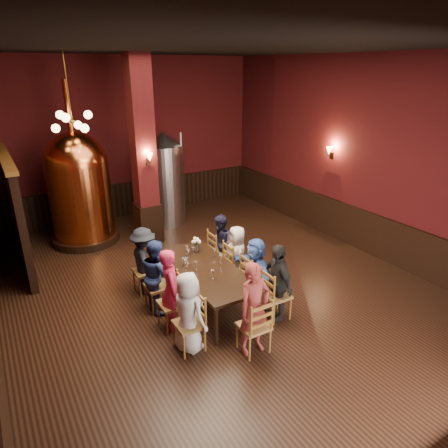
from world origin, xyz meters
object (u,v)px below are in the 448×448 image
copper_kettle (79,187)px  rose_vase (197,243)px  person_2 (157,275)px  steel_vessel (165,179)px  person_0 (188,312)px  person_1 (171,289)px  dining_table (207,271)px

copper_kettle → rose_vase: bearing=-68.1°
person_2 → steel_vessel: (1.93, 3.97, 0.61)m
person_0 → person_1: person_1 is taller
copper_kettle → steel_vessel: bearing=2.7°
person_2 → steel_vessel: bearing=-22.9°
person_0 → dining_table: bearing=-57.3°
copper_kettle → steel_vessel: 2.33m
dining_table → steel_vessel: 4.49m
copper_kettle → steel_vessel: size_ratio=1.53×
person_0 → rose_vase: 2.01m
person_1 → rose_vase: (1.03, 1.02, 0.22)m
person_0 → person_2: (0.03, 1.33, 0.01)m
dining_table → person_2: bearing=158.8°
person_2 → copper_kettle: bearing=8.8°
person_2 → copper_kettle: copper_kettle is taller
dining_table → rose_vase: (0.17, 0.71, 0.27)m
person_1 → rose_vase: 1.47m
person_1 → copper_kettle: copper_kettle is taller
steel_vessel → copper_kettle: bearing=-177.3°
copper_kettle → rose_vase: size_ratio=12.54×
person_1 → steel_vessel: bearing=-5.5°
person_0 → person_2: 1.33m
person_2 → copper_kettle: size_ratio=0.35×
rose_vase → dining_table: bearing=-103.3°
person_1 → person_0: bearing=-164.0°
person_1 → steel_vessel: size_ratio=0.57×
person_0 → copper_kettle: (-0.37, 5.19, 0.77)m
person_2 → steel_vessel: size_ratio=0.53×
rose_vase → person_2: bearing=-160.2°
person_0 → person_1: (0.01, 0.67, 0.06)m
dining_table → person_0: person_0 is taller
person_2 → rose_vase: person_2 is taller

